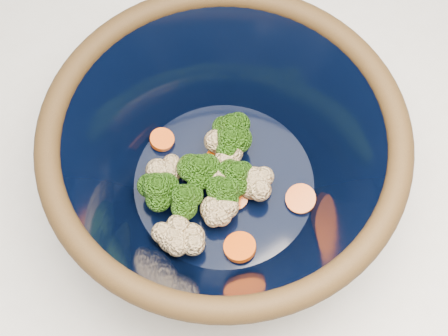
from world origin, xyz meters
name	(u,v)px	position (x,y,z in m)	size (l,w,h in m)	color
counter	(286,322)	(0.00, 0.00, 0.45)	(1.20, 1.20, 0.90)	beige
mixing_bowl	(224,162)	(-0.06, 0.09, 0.98)	(0.32, 0.32, 0.14)	black
vegetable_pile	(211,177)	(-0.07, 0.09, 0.95)	(0.15, 0.17, 0.05)	#608442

